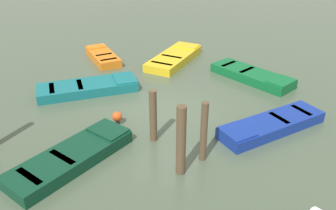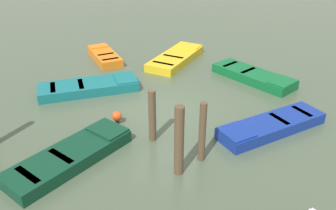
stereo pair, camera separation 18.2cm
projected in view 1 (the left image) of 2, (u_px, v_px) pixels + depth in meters
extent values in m
plane|color=#475642|center=(168.00, 113.00, 13.37)|extent=(80.00, 80.00, 0.00)
cube|color=#0C3823|center=(71.00, 157.00, 10.52)|extent=(4.19, 2.69, 0.40)
cube|color=maroon|center=(71.00, 154.00, 10.45)|extent=(3.53, 2.20, 0.04)
cube|color=#0C3823|center=(108.00, 130.00, 11.50)|extent=(1.25, 1.44, 0.06)
cube|color=maroon|center=(62.00, 157.00, 10.22)|extent=(0.56, 1.04, 0.04)
cube|color=maroon|center=(29.00, 176.00, 9.45)|extent=(0.56, 1.04, 0.04)
cube|color=navy|center=(272.00, 125.00, 12.21)|extent=(3.75, 3.66, 0.40)
cube|color=silver|center=(273.00, 121.00, 12.15)|extent=(3.13, 3.06, 0.04)
cube|color=navy|center=(237.00, 131.00, 11.40)|extent=(1.37, 1.37, 0.06)
cube|color=#A4A49F|center=(279.00, 118.00, 12.26)|extent=(0.76, 0.78, 0.04)
cube|color=#A4A49F|center=(301.00, 111.00, 12.76)|extent=(0.76, 0.78, 0.04)
cube|color=#0F602D|center=(252.00, 76.00, 16.13)|extent=(3.15, 4.01, 0.40)
cube|color=orange|center=(252.00, 73.00, 16.07)|extent=(2.60, 3.37, 0.04)
cube|color=#0F602D|center=(281.00, 81.00, 15.03)|extent=(1.45, 1.35, 0.06)
cube|color=#B06E1E|center=(247.00, 70.00, 16.24)|extent=(0.97, 0.70, 0.04)
cube|color=#B06E1E|center=(229.00, 64.00, 16.94)|extent=(0.97, 0.70, 0.04)
cube|color=#14666B|center=(88.00, 88.00, 14.95)|extent=(3.53, 4.21, 0.40)
cube|color=beige|center=(87.00, 85.00, 14.89)|extent=(2.92, 3.53, 0.04)
cube|color=#14666B|center=(125.00, 78.00, 15.31)|extent=(1.55, 1.47, 0.06)
cube|color=#9B9789|center=(80.00, 85.00, 14.78)|extent=(1.00, 0.79, 0.04)
cube|color=#9B9789|center=(52.00, 88.00, 14.46)|extent=(1.00, 0.79, 0.04)
cube|color=gold|center=(174.00, 58.00, 18.19)|extent=(4.21, 2.16, 0.40)
cube|color=#4C3319|center=(174.00, 56.00, 18.12)|extent=(3.56, 1.74, 0.04)
cube|color=gold|center=(186.00, 46.00, 19.32)|extent=(1.10, 1.45, 0.06)
cube|color=#42301E|center=(172.00, 57.00, 17.87)|extent=(0.40, 1.16, 0.04)
cube|color=#42301E|center=(162.00, 64.00, 16.99)|extent=(0.40, 1.16, 0.04)
cube|color=orange|center=(103.00, 57.00, 18.38)|extent=(2.88, 2.79, 0.40)
cube|color=black|center=(103.00, 54.00, 18.32)|extent=(2.40, 2.31, 0.04)
cube|color=orange|center=(96.00, 46.00, 19.17)|extent=(1.14, 1.16, 0.06)
cube|color=black|center=(104.00, 55.00, 18.13)|extent=(0.73, 0.76, 0.04)
cube|color=black|center=(109.00, 60.00, 17.49)|extent=(0.73, 0.76, 0.04)
cylinder|color=brown|center=(181.00, 141.00, 9.70)|extent=(0.28, 0.28, 2.19)
cylinder|color=brown|center=(153.00, 116.00, 11.32)|extent=(0.25, 0.25, 1.83)
cylinder|color=brown|center=(204.00, 132.00, 10.33)|extent=(0.21, 0.21, 1.97)
cylinder|color=#262626|center=(118.00, 122.00, 12.65)|extent=(0.16, 0.16, 0.12)
sphere|color=#E54C19|center=(117.00, 116.00, 12.53)|extent=(0.36, 0.36, 0.36)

